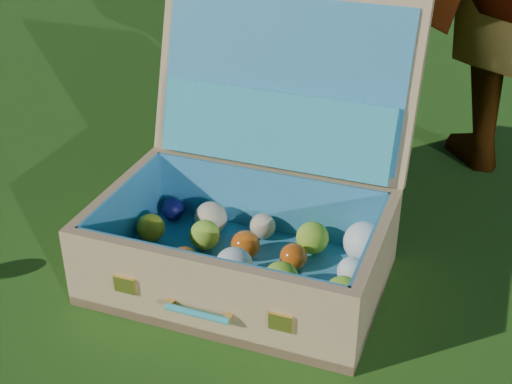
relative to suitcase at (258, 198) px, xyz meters
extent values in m
plane|color=#215114|center=(-0.01, -0.18, -0.17)|extent=(60.00, 60.00, 0.00)
cube|color=tan|center=(0.00, -0.10, -0.16)|extent=(0.67, 0.48, 0.02)
cube|color=tan|center=(0.02, -0.30, -0.07)|extent=(0.63, 0.08, 0.19)
cube|color=tan|center=(-0.02, 0.10, -0.07)|extent=(0.63, 0.08, 0.19)
cube|color=tan|center=(-0.30, -0.12, -0.07)|extent=(0.06, 0.38, 0.19)
cube|color=tan|center=(0.30, -0.07, -0.07)|extent=(0.06, 0.38, 0.19)
cube|color=teal|center=(0.00, -0.10, -0.14)|extent=(0.62, 0.43, 0.01)
cube|color=teal|center=(0.02, -0.28, -0.06)|extent=(0.59, 0.06, 0.17)
cube|color=teal|center=(-0.02, 0.09, -0.06)|extent=(0.59, 0.06, 0.17)
cube|color=teal|center=(-0.29, -0.12, -0.06)|extent=(0.04, 0.38, 0.17)
cube|color=teal|center=(0.29, -0.07, -0.06)|extent=(0.04, 0.38, 0.17)
cube|color=tan|center=(-0.02, 0.20, 0.22)|extent=(0.65, 0.22, 0.41)
cube|color=teal|center=(-0.02, 0.18, 0.22)|extent=(0.60, 0.17, 0.36)
cube|color=#38AAB7|center=(-0.02, 0.13, 0.11)|extent=(0.57, 0.12, 0.17)
cube|color=#F2C659|center=(-0.15, -0.33, -0.07)|extent=(0.05, 0.01, 0.04)
cube|color=#F2C659|center=(0.19, -0.30, -0.07)|extent=(0.05, 0.01, 0.04)
cylinder|color=#38AAB7|center=(0.02, -0.33, -0.09)|extent=(0.14, 0.03, 0.01)
cube|color=#F2C659|center=(-0.04, -0.32, -0.09)|extent=(0.01, 0.02, 0.01)
cube|color=#F2C659|center=(0.08, -0.31, -0.09)|extent=(0.01, 0.02, 0.01)
sphere|color=#B1E036|center=(-0.23, -0.26, -0.10)|extent=(0.08, 0.08, 0.08)
sphere|color=red|center=(-0.11, -0.23, -0.11)|extent=(0.05, 0.05, 0.05)
sphere|color=#B1E036|center=(0.01, -0.23, -0.11)|extent=(0.06, 0.06, 0.06)
sphere|color=#0D0D43|center=(0.12, -0.22, -0.10)|extent=(0.08, 0.08, 0.08)
sphere|color=#B3A717|center=(0.26, -0.22, -0.10)|extent=(0.08, 0.08, 0.08)
sphere|color=red|center=(-0.24, -0.17, -0.11)|extent=(0.05, 0.05, 0.05)
sphere|color=#DE5912|center=(-0.11, -0.15, -0.11)|extent=(0.06, 0.06, 0.06)
sphere|color=white|center=(0.01, -0.14, -0.10)|extent=(0.09, 0.09, 0.09)
sphere|color=#B1E036|center=(0.12, -0.14, -0.10)|extent=(0.08, 0.08, 0.08)
sphere|color=#B1E036|center=(0.26, -0.13, -0.10)|extent=(0.08, 0.08, 0.08)
sphere|color=#B3A717|center=(-0.25, -0.08, -0.10)|extent=(0.07, 0.07, 0.07)
sphere|color=#B1E036|center=(-0.11, -0.05, -0.10)|extent=(0.07, 0.07, 0.07)
sphere|color=#DE5912|center=(-0.01, -0.04, -0.10)|extent=(0.07, 0.07, 0.07)
sphere|color=#DE5912|center=(0.11, -0.04, -0.11)|extent=(0.06, 0.06, 0.06)
sphere|color=white|center=(0.24, -0.04, -0.11)|extent=(0.06, 0.06, 0.06)
sphere|color=#0D0D43|center=(-0.25, 0.03, -0.11)|extent=(0.06, 0.06, 0.06)
sphere|color=beige|center=(-0.14, 0.02, -0.10)|extent=(0.08, 0.08, 0.08)
sphere|color=beige|center=(-0.01, 0.05, -0.11)|extent=(0.06, 0.06, 0.06)
sphere|color=#B1E036|center=(0.12, 0.04, -0.10)|extent=(0.08, 0.08, 0.08)
sphere|color=white|center=(0.24, 0.06, -0.09)|extent=(0.10, 0.10, 0.10)
camera|label=1|loc=(0.60, -1.27, 0.82)|focal=50.00mm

